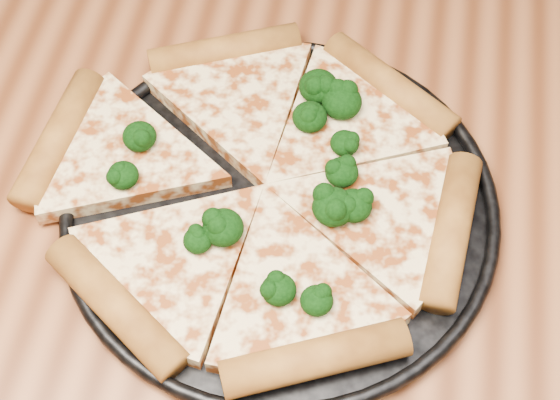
# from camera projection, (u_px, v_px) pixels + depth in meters

# --- Properties ---
(dining_table) EXTENTS (1.20, 0.90, 0.75)m
(dining_table) POSITION_uv_depth(u_px,v_px,m) (183.00, 248.00, 0.75)
(dining_table) COLOR brown
(dining_table) RESTS_ON ground
(pizza_pan) EXTENTS (0.35, 0.35, 0.02)m
(pizza_pan) POSITION_uv_depth(u_px,v_px,m) (280.00, 206.00, 0.66)
(pizza_pan) COLOR black
(pizza_pan) RESTS_ON dining_table
(pizza) EXTENTS (0.36, 0.35, 0.03)m
(pizza) POSITION_uv_depth(u_px,v_px,m) (259.00, 185.00, 0.66)
(pizza) COLOR beige
(pizza) RESTS_ON pizza_pan
(broccoli_florets) EXTENTS (0.21, 0.22, 0.02)m
(broccoli_florets) POSITION_uv_depth(u_px,v_px,m) (289.00, 169.00, 0.65)
(broccoli_florets) COLOR black
(broccoli_florets) RESTS_ON pizza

